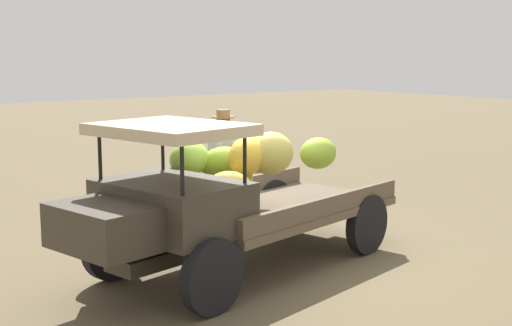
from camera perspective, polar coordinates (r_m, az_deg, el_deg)
ground_plane at (r=8.59m, az=1.74°, el=-8.19°), size 60.00×60.00×0.00m
truck at (r=7.90m, az=-3.10°, el=-2.88°), size 4.64×2.46×1.83m
farmer at (r=10.31m, az=-2.70°, el=0.32°), size 0.52×0.47×1.73m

